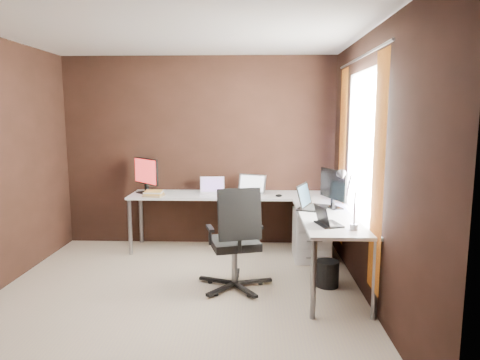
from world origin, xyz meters
The scene contains 15 objects.
room centered at (0.34, 0.07, 1.28)m, with size 3.60×3.60×2.50m.
desk centered at (0.84, 1.04, 0.68)m, with size 2.65×2.25×0.73m.
drawer_pedestal centered at (1.43, 1.15, 0.30)m, with size 0.42×0.50×0.60m, color silver.
monitor_left centered at (-0.66, 1.53, 0.99)m, with size 0.39×0.39×0.46m.
monitor_right centered at (1.59, 0.69, 0.97)m, with size 0.21×0.49×0.42m.
laptop_white centered at (0.19, 1.53, 0.78)m, with size 0.33×0.25×0.21m.
laptop_silver centered at (0.68, 1.49, 0.78)m, with size 0.44×0.38×0.25m.
laptop_black_big centered at (1.34, 0.69, 0.79)m, with size 0.41×0.47×0.26m.
laptop_black_small centered at (1.40, -0.04, 0.77)m, with size 0.26×0.31×0.18m.
book_stack centered at (-0.52, 1.31, 0.77)m, with size 0.26×0.22×0.07m.
mouse_left centered at (-0.57, 1.32, 0.74)m, with size 0.08×0.05×0.03m, color black.
mouse_corner centered at (1.04, 1.32, 0.75)m, with size 0.09×0.05×0.03m, color black.
desk_lamp centered at (1.55, -0.14, 1.06)m, with size 0.18×0.21×0.52m.
office_chair centered at (0.55, 0.21, 0.31)m, with size 0.59×0.62×1.05m.
wastebasket centered at (1.49, 0.31, 0.13)m, with size 0.23×0.23×0.27m, color black.
Camera 1 is at (0.73, -3.89, 1.73)m, focal length 32.00 mm.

